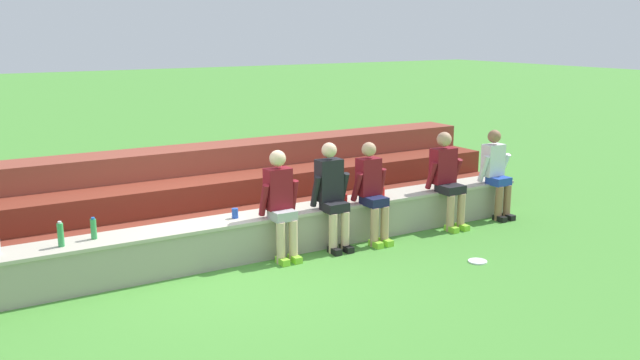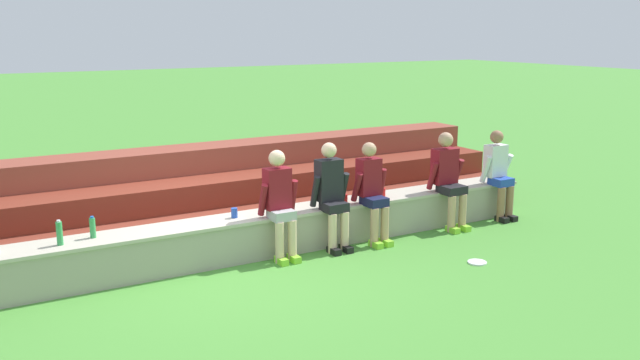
# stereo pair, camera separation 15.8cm
# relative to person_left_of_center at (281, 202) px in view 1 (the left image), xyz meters

# --- Properties ---
(ground_plane) EXTENTS (80.00, 80.00, 0.00)m
(ground_plane) POSITION_rel_person_left_of_center_xyz_m (-0.59, 0.02, -0.73)
(ground_plane) COLOR #4C9338
(stone_seating_wall) EXTENTS (9.30, 0.55, 0.53)m
(stone_seating_wall) POSITION_rel_person_left_of_center_xyz_m (-0.59, 0.27, -0.45)
(stone_seating_wall) COLOR #A8A08E
(stone_seating_wall) RESTS_ON ground
(brick_bleachers) EXTENTS (10.46, 1.99, 1.09)m
(brick_bleachers) POSITION_rel_person_left_of_center_xyz_m (-0.59, 1.92, -0.31)
(brick_bleachers) COLOR maroon
(brick_bleachers) RESTS_ON ground
(person_left_of_center) EXTENTS (0.50, 0.47, 1.37)m
(person_left_of_center) POSITION_rel_person_left_of_center_xyz_m (0.00, 0.00, 0.00)
(person_left_of_center) COLOR beige
(person_left_of_center) RESTS_ON ground
(person_center) EXTENTS (0.51, 0.50, 1.40)m
(person_center) POSITION_rel_person_left_of_center_xyz_m (0.76, 0.02, 0.01)
(person_center) COLOR beige
(person_center) RESTS_ON ground
(person_right_of_center) EXTENTS (0.48, 0.52, 1.35)m
(person_right_of_center) POSITION_rel_person_left_of_center_xyz_m (1.37, -0.01, -0.02)
(person_right_of_center) COLOR tan
(person_right_of_center) RESTS_ON ground
(person_far_right) EXTENTS (0.55, 0.56, 1.38)m
(person_far_right) POSITION_rel_person_left_of_center_xyz_m (2.71, 0.02, 0.01)
(person_far_right) COLOR tan
(person_far_right) RESTS_ON ground
(person_rightmost_edge) EXTENTS (0.50, 0.50, 1.34)m
(person_rightmost_edge) POSITION_rel_person_left_of_center_xyz_m (3.69, 0.02, -0.02)
(person_rightmost_edge) COLOR #996B4C
(person_rightmost_edge) RESTS_ON ground
(water_bottle_near_right) EXTENTS (0.07, 0.07, 0.25)m
(water_bottle_near_right) POSITION_rel_person_left_of_center_xyz_m (-2.19, 0.32, -0.09)
(water_bottle_near_right) COLOR green
(water_bottle_near_right) RESTS_ON stone_seating_wall
(water_bottle_mid_right) EXTENTS (0.07, 0.07, 0.28)m
(water_bottle_mid_right) POSITION_rel_person_left_of_center_xyz_m (-2.55, 0.23, -0.07)
(water_bottle_mid_right) COLOR green
(water_bottle_mid_right) RESTS_ON stone_seating_wall
(plastic_cup_middle) EXTENTS (0.08, 0.08, 0.12)m
(plastic_cup_middle) POSITION_rel_person_left_of_center_xyz_m (-0.49, 0.29, -0.14)
(plastic_cup_middle) COLOR blue
(plastic_cup_middle) RESTS_ON stone_seating_wall
(plastic_cup_right_end) EXTENTS (0.09, 0.09, 0.12)m
(plastic_cup_right_end) POSITION_rel_person_left_of_center_xyz_m (1.72, 0.25, -0.14)
(plastic_cup_right_end) COLOR red
(plastic_cup_right_end) RESTS_ON stone_seating_wall
(plastic_cup_left_end) EXTENTS (0.08, 0.08, 0.12)m
(plastic_cup_left_end) POSITION_rel_person_left_of_center_xyz_m (1.08, 0.22, -0.15)
(plastic_cup_left_end) COLOR red
(plastic_cup_left_end) RESTS_ON stone_seating_wall
(frisbee) EXTENTS (0.23, 0.23, 0.02)m
(frisbee) POSITION_rel_person_left_of_center_xyz_m (2.02, -1.37, -0.73)
(frisbee) COLOR white
(frisbee) RESTS_ON ground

